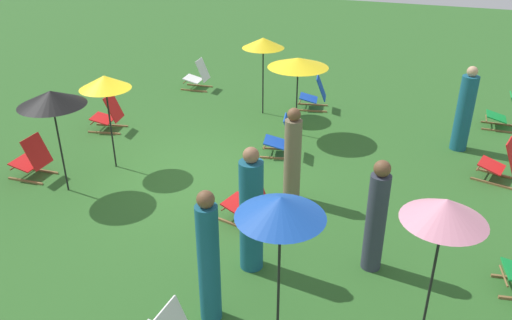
{
  "coord_description": "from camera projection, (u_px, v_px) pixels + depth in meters",
  "views": [
    {
      "loc": [
        7.73,
        4.05,
        4.66
      ],
      "look_at": [
        0.0,
        1.2,
        0.5
      ],
      "focal_mm": 36.18,
      "sensor_mm": 36.0,
      "label": 1
    }
  ],
  "objects": [
    {
      "name": "umbrella_3",
      "position": [
        298.0,
        63.0,
        10.76
      ],
      "size": [
        1.29,
        1.29,
        1.73
      ],
      "color": "black",
      "rests_on": "ground"
    },
    {
      "name": "umbrella_1",
      "position": [
        281.0,
        208.0,
        5.29
      ],
      "size": [
        0.97,
        0.97,
        1.97
      ],
      "color": "black",
      "rests_on": "ground"
    },
    {
      "name": "deckchair_1",
      "position": [
        247.0,
        202.0,
        8.2
      ],
      "size": [
        0.64,
        0.85,
        0.83
      ],
      "rotation": [
        0.0,
        0.0,
        -0.23
      ],
      "color": "olive",
      "rests_on": "ground"
    },
    {
      "name": "umbrella_0",
      "position": [
        263.0,
        43.0,
        11.84
      ],
      "size": [
        0.98,
        0.98,
        1.85
      ],
      "color": "black",
      "rests_on": "ground"
    },
    {
      "name": "deckchair_4",
      "position": [
        198.0,
        76.0,
        14.08
      ],
      "size": [
        0.54,
        0.8,
        0.83
      ],
      "rotation": [
        0.0,
        0.0,
        0.08
      ],
      "color": "olive",
      "rests_on": "ground"
    },
    {
      "name": "deckchair_10",
      "position": [
        502.0,
        163.0,
        9.42
      ],
      "size": [
        0.65,
        0.85,
        0.83
      ],
      "rotation": [
        0.0,
        0.0,
        -0.25
      ],
      "color": "olive",
      "rests_on": "ground"
    },
    {
      "name": "deckchair_11",
      "position": [
        315.0,
        94.0,
        12.73
      ],
      "size": [
        0.61,
        0.83,
        0.83
      ],
      "rotation": [
        0.0,
        0.0,
        0.19
      ],
      "color": "olive",
      "rests_on": "ground"
    },
    {
      "name": "umbrella_2",
      "position": [
        105.0,
        82.0,
        9.32
      ],
      "size": [
        0.94,
        0.94,
        1.84
      ],
      "color": "black",
      "rests_on": "ground"
    },
    {
      "name": "person_1",
      "position": [
        293.0,
        157.0,
        8.64
      ],
      "size": [
        0.32,
        0.32,
        1.69
      ],
      "rotation": [
        0.0,
        0.0,
        4.58
      ],
      "color": "#72664C",
      "rests_on": "ground"
    },
    {
      "name": "deckchair_2",
      "position": [
        283.0,
        138.0,
        10.4
      ],
      "size": [
        0.62,
        0.84,
        0.83
      ],
      "rotation": [
        0.0,
        0.0,
        0.21
      ],
      "color": "olive",
      "rests_on": "ground"
    },
    {
      "name": "person_3",
      "position": [
        209.0,
        260.0,
        6.07
      ],
      "size": [
        0.37,
        0.37,
        1.81
      ],
      "rotation": [
        0.0,
        0.0,
        5.68
      ],
      "color": "#195972",
      "rests_on": "ground"
    },
    {
      "name": "umbrella_5",
      "position": [
        51.0,
        98.0,
        8.49
      ],
      "size": [
        1.12,
        1.12,
        1.87
      ],
      "color": "black",
      "rests_on": "ground"
    },
    {
      "name": "ground_plane",
      "position": [
        197.0,
        174.0,
        9.83
      ],
      "size": [
        40.0,
        40.0,
        0.0
      ],
      "primitive_type": "plane",
      "color": "#2D6026"
    },
    {
      "name": "deckchair_3",
      "position": [
        505.0,
        113.0,
        11.61
      ],
      "size": [
        0.48,
        0.76,
        0.83
      ],
      "rotation": [
        0.0,
        0.0,
        0.0
      ],
      "color": "olive",
      "rests_on": "ground"
    },
    {
      "name": "deckchair_0",
      "position": [
        32.0,
        159.0,
        9.54
      ],
      "size": [
        0.51,
        0.78,
        0.83
      ],
      "rotation": [
        0.0,
        0.0,
        0.04
      ],
      "color": "olive",
      "rests_on": "ground"
    },
    {
      "name": "person_4",
      "position": [
        465.0,
        112.0,
        10.44
      ],
      "size": [
        0.39,
        0.39,
        1.77
      ],
      "rotation": [
        0.0,
        0.0,
        0.17
      ],
      "color": "#195972",
      "rests_on": "ground"
    },
    {
      "name": "person_2",
      "position": [
        376.0,
        218.0,
        6.97
      ],
      "size": [
        0.32,
        0.32,
        1.69
      ],
      "rotation": [
        0.0,
        0.0,
        3.31
      ],
      "color": "#333847",
      "rests_on": "ground"
    },
    {
      "name": "person_0",
      "position": [
        251.0,
        213.0,
        6.96
      ],
      "size": [
        0.42,
        0.42,
        1.87
      ],
      "rotation": [
        0.0,
        0.0,
        2.77
      ],
      "color": "#195972",
      "rests_on": "ground"
    },
    {
      "name": "umbrella_4",
      "position": [
        445.0,
        211.0,
        5.45
      ],
      "size": [
        0.93,
        0.93,
        1.87
      ],
      "color": "black",
      "rests_on": "ground"
    },
    {
      "name": "deckchair_9",
      "position": [
        109.0,
        115.0,
        11.53
      ],
      "size": [
        0.61,
        0.84,
        0.83
      ],
      "rotation": [
        0.0,
        0.0,
        0.19
      ],
      "color": "olive",
      "rests_on": "ground"
    }
  ]
}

